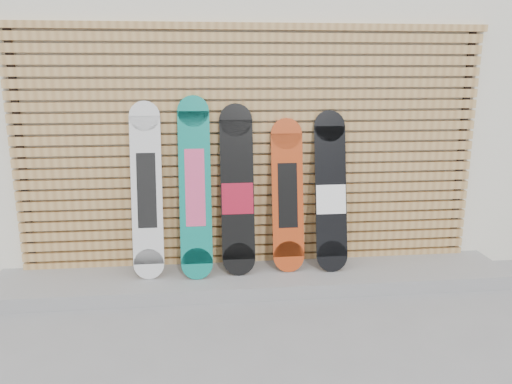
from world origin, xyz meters
TOP-DOWN VIEW (x-y plane):
  - ground at (0.00, 0.00)m, footprint 80.00×80.00m
  - building at (0.50, 3.50)m, footprint 12.00×5.00m
  - concrete_step at (-0.15, 0.68)m, footprint 4.60×0.70m
  - slat_wall at (-0.15, 0.97)m, footprint 4.26×0.08m
  - snowboard_0 at (-1.08, 0.78)m, footprint 0.27×0.33m
  - snowboard_1 at (-0.66, 0.75)m, footprint 0.28×0.38m
  - snowboard_2 at (-0.29, 0.77)m, footprint 0.29×0.34m
  - snowboard_3 at (0.16, 0.79)m, footprint 0.28×0.31m
  - snowboard_4 at (0.55, 0.77)m, footprint 0.28×0.34m

SIDE VIEW (x-z plane):
  - ground at x=0.00m, z-range 0.00..0.00m
  - concrete_step at x=-0.15m, z-range 0.00..0.12m
  - snowboard_3 at x=0.16m, z-range 0.12..1.48m
  - snowboard_4 at x=0.55m, z-range 0.11..1.54m
  - snowboard_2 at x=-0.29m, z-range 0.11..1.60m
  - snowboard_0 at x=-1.08m, z-range 0.12..1.64m
  - snowboard_1 at x=-0.66m, z-range 0.12..1.69m
  - slat_wall at x=-0.15m, z-range 0.06..2.35m
  - building at x=0.50m, z-range 0.00..3.60m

